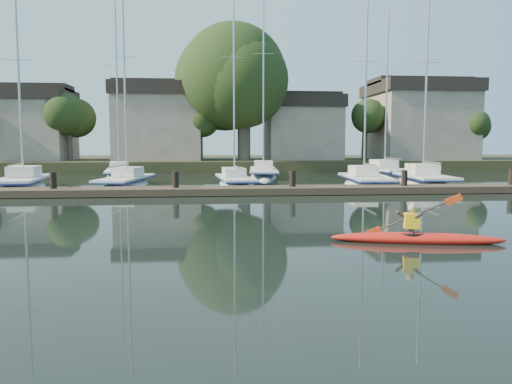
{
  "coord_description": "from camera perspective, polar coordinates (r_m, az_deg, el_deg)",
  "views": [
    {
      "loc": [
        -1.36,
        -11.45,
        2.63
      ],
      "look_at": [
        0.03,
        3.0,
        1.2
      ],
      "focal_mm": 35.0,
      "sensor_mm": 36.0,
      "label": 1
    }
  ],
  "objects": [
    {
      "name": "ground",
      "position": [
        11.83,
        1.24,
        -7.22
      ],
      "size": [
        160.0,
        160.0,
        0.0
      ],
      "primitive_type": "plane",
      "color": "black",
      "rests_on": "ground"
    },
    {
      "name": "kayak",
      "position": [
        13.91,
        17.84,
        -4.82
      ],
      "size": [
        4.56,
        1.53,
        1.45
      ],
      "rotation": [
        0.0,
        0.0,
        -0.21
      ],
      "color": "red",
      "rests_on": "ground"
    },
    {
      "name": "dock",
      "position": [
        25.61,
        -2.44,
        0.18
      ],
      "size": [
        34.0,
        2.0,
        1.8
      ],
      "color": "#4E3A2C",
      "rests_on": "ground"
    },
    {
      "name": "sailboat_0",
      "position": [
        31.76,
        -25.08,
        -0.04
      ],
      "size": [
        3.16,
        8.28,
        12.82
      ],
      "rotation": [
        0.0,
        0.0,
        0.11
      ],
      "color": "white",
      "rests_on": "ground"
    },
    {
      "name": "sailboat_1",
      "position": [
        31.19,
        -14.61,
        0.27
      ],
      "size": [
        3.19,
        8.38,
        13.36
      ],
      "rotation": [
        0.0,
        0.0,
        -0.15
      ],
      "color": "white",
      "rests_on": "ground"
    },
    {
      "name": "sailboat_2",
      "position": [
        30.95,
        -2.43,
        0.43
      ],
      "size": [
        2.51,
        8.27,
        13.49
      ],
      "rotation": [
        0.0,
        0.0,
        0.08
      ],
      "color": "white",
      "rests_on": "ground"
    },
    {
      "name": "sailboat_3",
      "position": [
        31.34,
        12.29,
        0.32
      ],
      "size": [
        2.74,
        8.27,
        13.12
      ],
      "rotation": [
        0.0,
        0.0,
        -0.08
      ],
      "color": "white",
      "rests_on": "ground"
    },
    {
      "name": "sailboat_4",
      "position": [
        32.65,
        18.64,
        0.33
      ],
      "size": [
        3.04,
        7.92,
        13.15
      ],
      "rotation": [
        0.0,
        0.0,
        -0.09
      ],
      "color": "white",
      "rests_on": "ground"
    },
    {
      "name": "sailboat_5",
      "position": [
        39.66,
        -15.33,
        1.36
      ],
      "size": [
        3.29,
        8.99,
        14.55
      ],
      "rotation": [
        0.0,
        0.0,
        0.14
      ],
      "color": "white",
      "rests_on": "ground"
    },
    {
      "name": "sailboat_6",
      "position": [
        39.06,
        0.84,
        1.49
      ],
      "size": [
        3.1,
        10.38,
        16.26
      ],
      "rotation": [
        0.0,
        0.0,
        -0.09
      ],
      "color": "white",
      "rests_on": "ground"
    },
    {
      "name": "sailboat_7",
      "position": [
        40.52,
        14.58,
        1.43
      ],
      "size": [
        2.42,
        8.78,
        14.1
      ],
      "rotation": [
        0.0,
        0.0,
        0.01
      ],
      "color": "white",
      "rests_on": "ground"
    },
    {
      "name": "shore",
      "position": [
        51.83,
        -2.24,
        6.28
      ],
      "size": [
        90.0,
        25.25,
        12.75
      ],
      "color": "#2D381C",
      "rests_on": "ground"
    }
  ]
}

